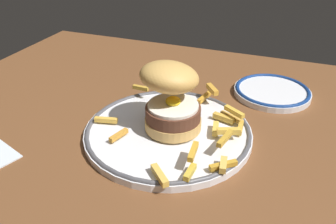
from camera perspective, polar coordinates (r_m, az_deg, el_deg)
ground_plane at (r=56.29cm, az=2.56°, el=-9.03°), size 114.43×96.81×4.00cm
dinner_plate at (r=59.53cm, az=0.00°, el=-3.12°), size 28.64×28.64×1.60cm
burger at (r=56.85cm, az=0.51°, el=2.78°), size 13.32×13.63×11.97cm
fries_pile at (r=57.69cm, az=4.92°, el=-2.45°), size 25.90×28.60×2.87cm
side_plate at (r=75.63cm, az=16.79°, el=3.28°), size 15.71×15.71×1.60cm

